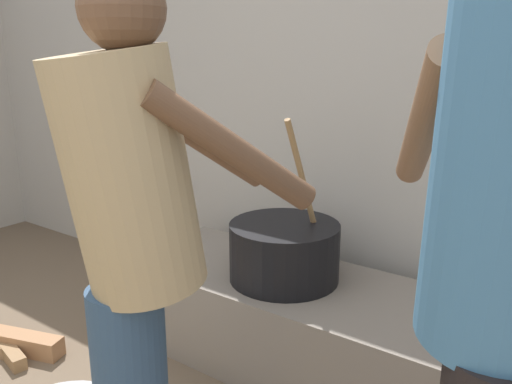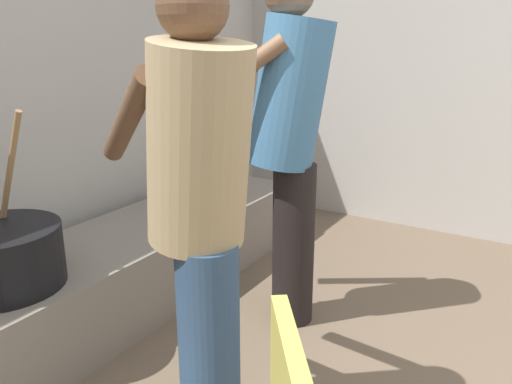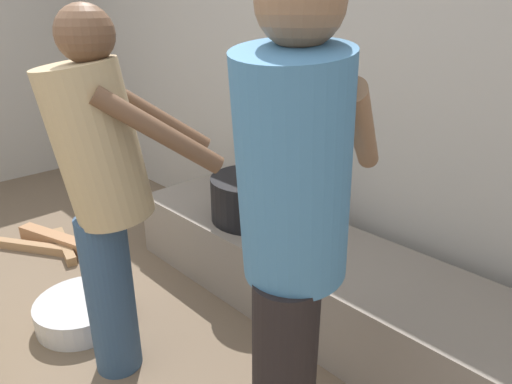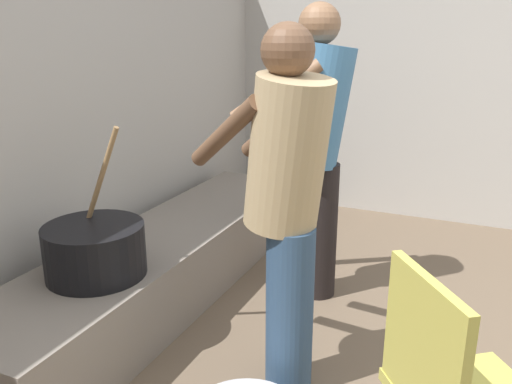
# 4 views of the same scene
# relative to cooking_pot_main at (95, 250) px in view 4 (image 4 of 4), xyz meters

# --- Properties ---
(hearth_ledge) EXTENTS (2.64, 0.60, 0.39)m
(hearth_ledge) POSITION_rel_cooking_pot_main_xyz_m (0.59, 0.02, -0.32)
(hearth_ledge) COLOR slate
(hearth_ledge) RESTS_ON ground_plane
(cooking_pot_main) EXTENTS (0.46, 0.46, 0.70)m
(cooking_pot_main) POSITION_rel_cooking_pot_main_xyz_m (0.00, 0.00, 0.00)
(cooking_pot_main) COLOR black
(cooking_pot_main) RESTS_ON hearth_ledge
(cook_in_tan_shirt) EXTENTS (0.58, 0.72, 1.52)m
(cook_in_tan_shirt) POSITION_rel_cooking_pot_main_xyz_m (0.11, -0.90, 0.35)
(cook_in_tan_shirt) COLOR navy
(cook_in_tan_shirt) RESTS_ON ground_plane
(cook_in_blue_shirt) EXTENTS (0.57, 0.74, 1.63)m
(cook_in_blue_shirt) POSITION_rel_cooking_pot_main_xyz_m (0.95, -0.75, 0.42)
(cook_in_blue_shirt) COLOR black
(cook_in_blue_shirt) RESTS_ON ground_plane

